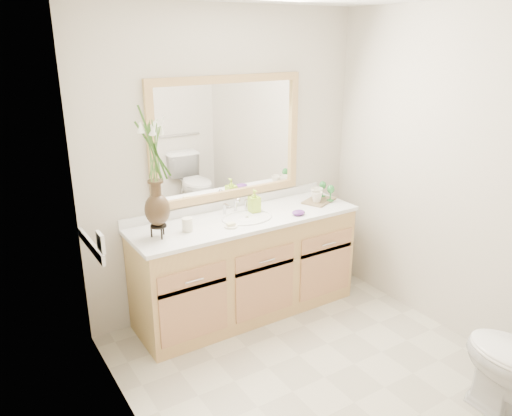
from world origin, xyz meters
TOP-DOWN VIEW (x-y plane):
  - floor at (0.00, 0.00)m, footprint 2.60×2.60m
  - wall_back at (0.00, 1.30)m, footprint 2.40×0.02m
  - wall_left at (-1.20, 0.00)m, footprint 0.02×2.60m
  - wall_right at (1.20, 0.00)m, footprint 0.02×2.60m
  - vanity at (0.00, 1.01)m, footprint 1.80×0.55m
  - counter at (0.00, 1.01)m, footprint 1.84×0.57m
  - sink at (0.00, 1.00)m, footprint 0.38×0.34m
  - mirror at (0.00, 1.28)m, footprint 1.32×0.04m
  - switch_plate at (-1.19, 0.76)m, footprint 0.02×0.12m
  - door at (-0.30, -1.29)m, footprint 0.80×0.03m
  - flower_vase at (-0.72, 1.00)m, footprint 0.21×0.21m
  - tumbler at (-0.51, 0.99)m, footprint 0.08×0.08m
  - soap_dish at (-0.20, 0.89)m, footprint 0.10×0.10m
  - soap_bottle at (0.13, 1.09)m, footprint 0.08×0.08m
  - purple_dish at (0.38, 0.84)m, footprint 0.13×0.11m
  - tray at (0.73, 1.01)m, footprint 0.34×0.29m
  - mug_left at (0.68, 0.98)m, footprint 0.12×0.11m
  - mug_right at (0.72, 1.04)m, footprint 0.14×0.14m
  - goblet_front at (0.80, 0.95)m, footprint 0.06×0.06m
  - goblet_back at (0.82, 1.08)m, footprint 0.06×0.06m

SIDE VIEW (x-z plane):
  - floor at x=0.00m, z-range 0.00..0.00m
  - vanity at x=0.00m, z-range 0.00..0.80m
  - sink at x=0.00m, z-range 0.66..0.89m
  - counter at x=0.00m, z-range 0.80..0.83m
  - tray at x=0.73m, z-range 0.83..0.84m
  - soap_dish at x=-0.20m, z-range 0.82..0.86m
  - purple_dish at x=0.38m, z-range 0.83..0.87m
  - tumbler at x=-0.51m, z-range 0.83..0.93m
  - mug_left at x=0.68m, z-range 0.84..0.94m
  - mug_right at x=0.72m, z-range 0.84..0.95m
  - soap_bottle at x=0.13m, z-range 0.83..0.99m
  - goblet_back at x=0.82m, z-range 0.87..1.00m
  - goblet_front at x=0.80m, z-range 0.87..1.01m
  - switch_plate at x=-1.19m, z-range 0.92..1.04m
  - door at x=-0.30m, z-range 0.00..2.00m
  - wall_back at x=0.00m, z-range 0.00..2.40m
  - wall_left at x=-1.20m, z-range 0.00..2.40m
  - wall_right at x=1.20m, z-range 0.00..2.40m
  - mirror at x=0.00m, z-range 0.92..1.89m
  - flower_vase at x=-0.72m, z-range 0.98..1.84m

